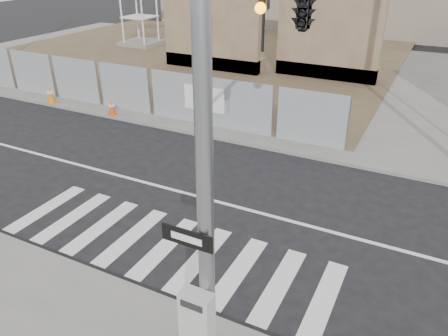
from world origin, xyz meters
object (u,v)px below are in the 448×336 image
at_px(signal_pole, 276,60).
at_px(traffic_cone_c, 112,108).
at_px(traffic_cone_b, 51,95).
at_px(traffic_cone_d, 190,110).

height_order(signal_pole, traffic_cone_c, signal_pole).
xyz_separation_m(signal_pole, traffic_cone_b, (-13.26, 6.27, -4.29)).
relative_size(signal_pole, traffic_cone_c, 10.98).
xyz_separation_m(signal_pole, traffic_cone_c, (-9.67, 6.27, -4.35)).
xyz_separation_m(traffic_cone_b, traffic_cone_c, (3.60, 0.00, -0.06)).
bearing_deg(signal_pole, traffic_cone_d, 130.96).
bearing_deg(traffic_cone_b, signal_pole, -25.28).
relative_size(traffic_cone_b, traffic_cone_d, 0.96).
distance_m(signal_pole, traffic_cone_d, 10.64).
distance_m(signal_pole, traffic_cone_b, 15.28).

